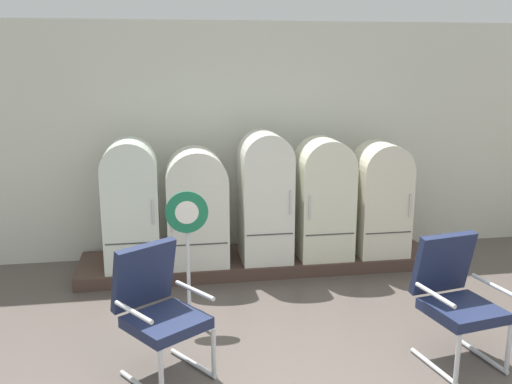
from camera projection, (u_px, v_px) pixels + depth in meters
name	position (u px, v px, depth m)	size (l,w,h in m)	color
back_wall	(250.00, 139.00, 7.31)	(11.76, 0.12, 2.96)	silver
display_plinth	(258.00, 261.00, 7.03)	(4.31, 0.95, 0.15)	#48342C
refrigerator_0	(131.00, 200.00, 6.48)	(0.62, 0.67, 1.48)	silver
refrigerator_1	(197.00, 204.00, 6.61)	(0.70, 0.65, 1.36)	silver
refrigerator_2	(265.00, 193.00, 6.71)	(0.58, 0.65, 1.54)	silver
refrigerator_3	(324.00, 195.00, 6.83)	(0.64, 0.63, 1.45)	silver
refrigerator_4	(381.00, 195.00, 6.94)	(0.61, 0.61, 1.38)	beige
armchair_left	(158.00, 305.00, 4.55)	(0.83, 0.87, 1.07)	silver
armchair_right	(455.00, 293.00, 4.78)	(0.70, 0.77, 1.07)	silver
sign_stand	(188.00, 263.00, 5.50)	(0.41, 0.32, 1.30)	#2D2D30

